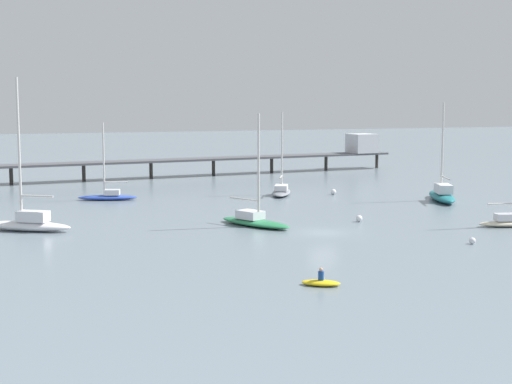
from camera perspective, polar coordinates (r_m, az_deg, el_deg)
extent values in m
plane|color=slate|center=(66.17, 5.05, -3.04)|extent=(400.00, 400.00, 0.00)
cube|color=#4C4C51|center=(113.05, -5.49, 2.40)|extent=(70.18, 10.59, 0.30)
cylinder|color=#38332D|center=(107.57, -17.79, 1.15)|extent=(0.50, 0.50, 2.33)
cylinder|color=#38332D|center=(109.20, -12.72, 1.40)|extent=(0.50, 0.50, 2.33)
cylinder|color=#38332D|center=(111.65, -7.84, 1.63)|extent=(0.50, 0.50, 2.33)
cylinder|color=#38332D|center=(114.87, -3.19, 1.83)|extent=(0.50, 0.50, 2.33)
cylinder|color=#38332D|center=(118.81, 1.18, 2.01)|extent=(0.50, 0.50, 2.33)
cylinder|color=#38332D|center=(123.39, 5.24, 2.17)|extent=(0.50, 0.50, 2.33)
cylinder|color=#38332D|center=(128.55, 9.00, 2.31)|extent=(0.50, 0.50, 2.33)
cube|color=silver|center=(126.70, 7.90, 3.62)|extent=(4.36, 4.36, 3.08)
ellipsoid|color=#2D4CB7|center=(88.52, -11.01, -0.41)|extent=(6.94, 3.66, 0.58)
cube|color=silver|center=(88.37, -10.68, -0.02)|extent=(1.98, 1.70, 0.62)
cylinder|color=silver|center=(88.11, -11.30, 2.43)|extent=(0.20, 0.20, 8.23)
cylinder|color=silver|center=(88.17, -10.41, 0.74)|extent=(2.55, 0.91, 0.16)
ellipsoid|color=white|center=(69.78, -16.76, -2.44)|extent=(8.16, 6.16, 0.84)
cube|color=silver|center=(69.32, -16.30, -1.75)|extent=(3.00, 2.59, 0.93)
cylinder|color=silver|center=(69.25, -17.26, 3.02)|extent=(0.22, 0.22, 12.47)
cylinder|color=silver|center=(68.87, -16.03, -0.30)|extent=(2.68, 1.79, 0.18)
ellipsoid|color=beige|center=(72.78, 18.57, -2.24)|extent=(6.48, 2.98, 0.55)
cube|color=silver|center=(72.48, 18.23, -1.79)|extent=(2.34, 1.58, 0.63)
cylinder|color=silver|center=(72.09, 17.88, -0.85)|extent=(2.66, 0.76, 0.16)
ellipsoid|color=#287F4C|center=(69.33, -0.05, -2.30)|extent=(5.76, 8.19, 0.59)
cube|color=silver|center=(69.66, -0.43, -1.70)|extent=(2.52, 2.80, 0.74)
cylinder|color=silver|center=(68.42, 0.19, 1.86)|extent=(0.22, 0.22, 9.58)
cylinder|color=silver|center=(70.00, -0.88, -0.54)|extent=(1.81, 3.28, 0.17)
ellipsoid|color=#1E727A|center=(88.63, 13.69, -0.34)|extent=(5.40, 9.28, 0.98)
cube|color=silver|center=(87.81, 13.80, 0.24)|extent=(2.54, 3.31, 0.99)
cylinder|color=silver|center=(88.56, 13.73, 3.25)|extent=(0.23, 0.23, 10.08)
cylinder|color=silver|center=(86.82, 13.95, 1.04)|extent=(1.66, 3.90, 0.18)
ellipsoid|color=gray|center=(91.52, 1.92, -0.02)|extent=(5.02, 7.48, 0.62)
cube|color=silver|center=(90.86, 1.89, 0.33)|extent=(2.42, 2.94, 0.65)
cylinder|color=silver|center=(91.41, 1.95, 3.08)|extent=(0.21, 0.21, 9.26)
cylinder|color=silver|center=(90.04, 1.87, 1.13)|extent=(1.55, 3.02, 0.17)
ellipsoid|color=yellow|center=(47.72, 4.86, -6.77)|extent=(2.63, 2.20, 0.35)
cylinder|color=navy|center=(47.62, 4.87, -6.24)|extent=(0.50, 0.50, 0.55)
sphere|color=tan|center=(47.53, 4.87, -5.78)|extent=(0.24, 0.24, 0.24)
sphere|color=silver|center=(92.13, 5.79, 0.01)|extent=(0.68, 0.68, 0.68)
sphere|color=silver|center=(72.25, 7.70, -1.98)|extent=(0.62, 0.62, 0.62)
sphere|color=silver|center=(63.19, 15.83, -3.52)|extent=(0.52, 0.52, 0.52)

